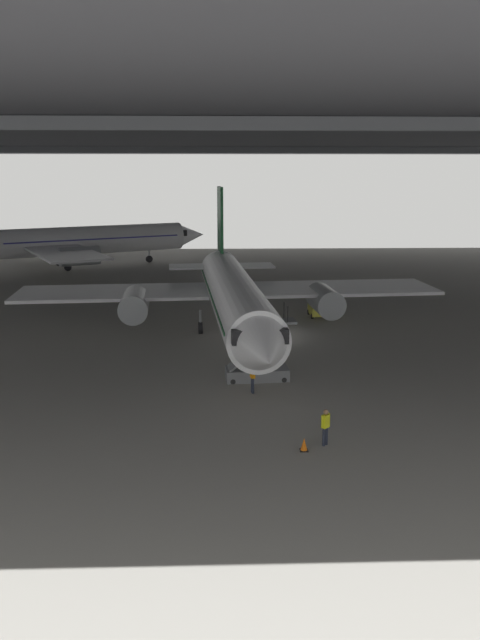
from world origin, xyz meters
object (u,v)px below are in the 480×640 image
object	(u,v)px
crew_worker_by_stairs	(253,375)
airplane_distant	(77,241)
boarding_stairs	(258,368)
traffic_cone_orange	(304,444)
airplane_main	(233,295)
baggage_tug	(317,310)
crew_worker_near_nose	(325,425)

from	to	relation	value
crew_worker_by_stairs	airplane_distant	distance (m)	51.78
boarding_stairs	traffic_cone_orange	distance (m)	9.94
airplane_main	baggage_tug	size ratio (longest dim) A/B	14.82
crew_worker_near_nose	baggage_tug	size ratio (longest dim) A/B	0.75
airplane_distant	boarding_stairs	bearing A→B (deg)	-66.16
boarding_stairs	baggage_tug	world-z (taller)	boarding_stairs
airplane_main	baggage_tug	xyz separation A→B (m)	(7.18, 7.13, -2.76)
baggage_tug	crew_worker_near_nose	bearing A→B (deg)	-97.84
airplane_main	traffic_cone_orange	size ratio (longest dim) A/B	55.78
airplane_main	airplane_distant	distance (m)	40.91
airplane_main	crew_worker_by_stairs	size ratio (longest dim) A/B	19.18
crew_worker_by_stairs	crew_worker_near_nose	bearing A→B (deg)	-67.74
boarding_stairs	crew_worker_near_nose	world-z (taller)	boarding_stairs
crew_worker_near_nose	airplane_distant	xyz separation A→B (m)	(-22.54, 54.82, 2.39)
crew_worker_by_stairs	airplane_distant	bearing A→B (deg)	112.36
crew_worker_by_stairs	airplane_distant	world-z (taller)	airplane_distant
airplane_distant	airplane_main	bearing A→B (deg)	-62.49
boarding_stairs	airplane_main	bearing A→B (deg)	97.57
boarding_stairs	crew_worker_near_nose	bearing A→B (deg)	-75.43
traffic_cone_orange	boarding_stairs	bearing A→B (deg)	98.16
traffic_cone_orange	airplane_main	bearing A→B (deg)	97.87
boarding_stairs	crew_worker_by_stairs	xyz separation A→B (m)	(-0.45, -2.31, 0.29)
boarding_stairs	baggage_tug	distance (m)	17.43
airplane_distant	traffic_cone_orange	world-z (taller)	airplane_distant
airplane_main	baggage_tug	distance (m)	10.49
traffic_cone_orange	baggage_tug	size ratio (longest dim) A/B	0.27
airplane_main	boarding_stairs	xyz separation A→B (m)	(1.23, -9.25, -2.58)
airplane_distant	traffic_cone_orange	bearing A→B (deg)	-68.75
baggage_tug	boarding_stairs	bearing A→B (deg)	-109.97
crew_worker_near_nose	airplane_main	bearing A→B (deg)	101.12
airplane_main	airplane_distant	size ratio (longest dim) A/B	1.03
airplane_main	traffic_cone_orange	xyz separation A→B (m)	(2.64, -19.07, -3.00)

